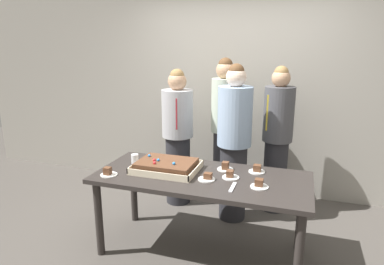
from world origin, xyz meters
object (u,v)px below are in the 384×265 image
(person_far_right_suit, at_px, (224,128))
(plated_slice_far_right, at_px, (108,173))
(person_serving_front, at_px, (178,136))
(plated_slice_near_left, at_px, (257,170))
(person_striped_tie_right, at_px, (234,142))
(plated_slice_far_left, at_px, (225,167))
(cake_server_utensil, at_px, (233,187))
(plated_slice_center_front, at_px, (230,176))
(plated_slice_near_right, at_px, (259,185))
(drink_cup_nearest, at_px, (135,159))
(party_table, at_px, (201,185))
(person_green_shirt_behind, at_px, (277,138))
(sheet_cake, at_px, (166,166))
(plated_slice_center_back, at_px, (207,178))

(person_far_right_suit, bearing_deg, plated_slice_far_right, -13.38)
(person_serving_front, relative_size, person_far_right_suit, 0.93)
(plated_slice_near_left, distance_m, person_striped_tie_right, 0.59)
(plated_slice_far_left, height_order, cake_server_utensil, plated_slice_far_left)
(plated_slice_center_front, distance_m, person_striped_tie_right, 0.72)
(plated_slice_near_right, relative_size, plated_slice_far_left, 1.00)
(drink_cup_nearest, distance_m, cake_server_utensil, 1.06)
(party_table, xyz_separation_m, plated_slice_far_right, (-0.79, -0.26, 0.11))
(plated_slice_near_right, xyz_separation_m, person_green_shirt_behind, (0.04, 1.18, 0.09))
(plated_slice_near_right, bearing_deg, plated_slice_far_left, 139.87)
(person_far_right_suit, bearing_deg, person_serving_front, -53.12)
(sheet_cake, xyz_separation_m, drink_cup_nearest, (-0.36, 0.07, 0.01))
(person_far_right_suit, bearing_deg, plated_slice_near_left, 44.25)
(plated_slice_far_left, relative_size, cake_server_utensil, 0.75)
(person_serving_front, distance_m, person_green_shirt_behind, 1.15)
(party_table, bearing_deg, plated_slice_far_right, -161.87)
(cake_server_utensil, bearing_deg, plated_slice_center_front, 107.45)
(sheet_cake, relative_size, person_green_shirt_behind, 0.35)
(sheet_cake, height_order, person_serving_front, person_serving_front)
(person_green_shirt_behind, bearing_deg, person_far_right_suit, -54.21)
(person_striped_tie_right, bearing_deg, drink_cup_nearest, -18.22)
(plated_slice_center_front, bearing_deg, plated_slice_near_right, -24.44)
(plated_slice_center_front, xyz_separation_m, plated_slice_center_back, (-0.18, -0.11, -0.00))
(cake_server_utensil, bearing_deg, person_green_shirt_behind, 78.97)
(plated_slice_far_right, distance_m, plated_slice_center_front, 1.09)
(sheet_cake, xyz_separation_m, plated_slice_center_back, (0.42, -0.10, -0.03))
(plated_slice_near_left, height_order, person_far_right_suit, person_far_right_suit)
(sheet_cake, bearing_deg, plated_slice_far_right, -148.01)
(sheet_cake, bearing_deg, party_table, -3.22)
(plated_slice_center_front, relative_size, cake_server_utensil, 0.75)
(cake_server_utensil, bearing_deg, person_far_right_suit, 106.28)
(drink_cup_nearest, relative_size, person_serving_front, 0.06)
(cake_server_utensil, relative_size, person_serving_front, 0.12)
(person_serving_front, bearing_deg, person_striped_tie_right, 60.78)
(plated_slice_far_right, bearing_deg, plated_slice_center_back, 11.77)
(plated_slice_far_right, height_order, plated_slice_center_front, plated_slice_far_right)
(sheet_cake, distance_m, plated_slice_far_right, 0.53)
(plated_slice_center_front, relative_size, person_striped_tie_right, 0.09)
(plated_slice_center_back, distance_m, person_far_right_suit, 1.24)
(plated_slice_center_back, bearing_deg, plated_slice_center_front, 30.69)
(plated_slice_far_right, distance_m, person_striped_tie_right, 1.37)
(party_table, relative_size, plated_slice_near_right, 12.71)
(plated_slice_near_left, height_order, plated_slice_center_back, plated_slice_near_left)
(party_table, xyz_separation_m, cake_server_utensil, (0.32, -0.17, 0.09))
(party_table, height_order, person_serving_front, person_serving_front)
(plated_slice_center_front, height_order, person_striped_tie_right, person_striped_tie_right)
(plated_slice_near_right, distance_m, plated_slice_far_right, 1.33)
(person_serving_front, bearing_deg, plated_slice_near_right, 32.90)
(plated_slice_far_right, xyz_separation_m, person_far_right_suit, (0.73, 1.40, 0.14))
(plated_slice_far_right, relative_size, person_serving_front, 0.09)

